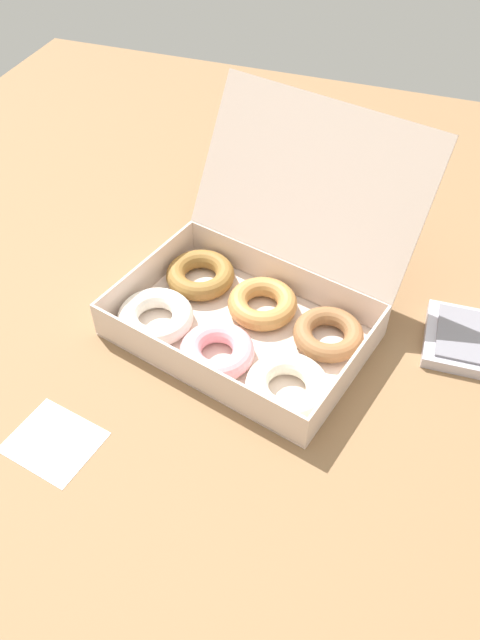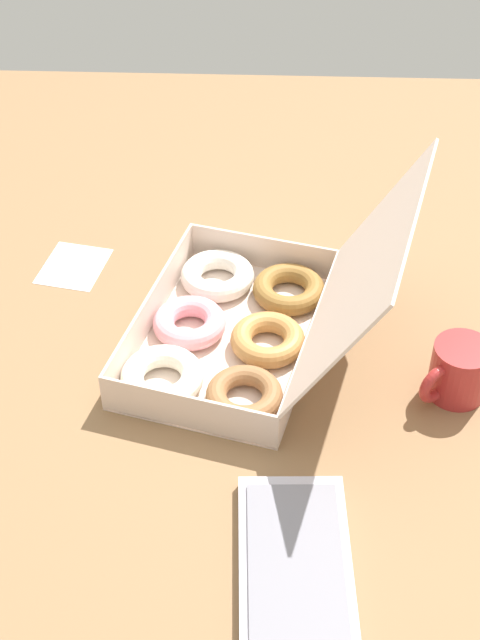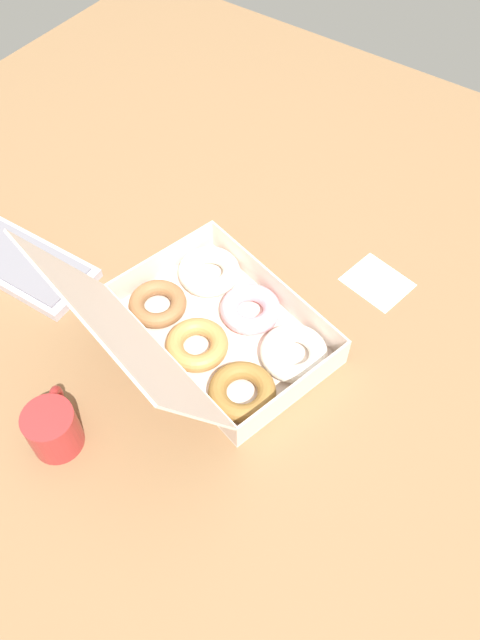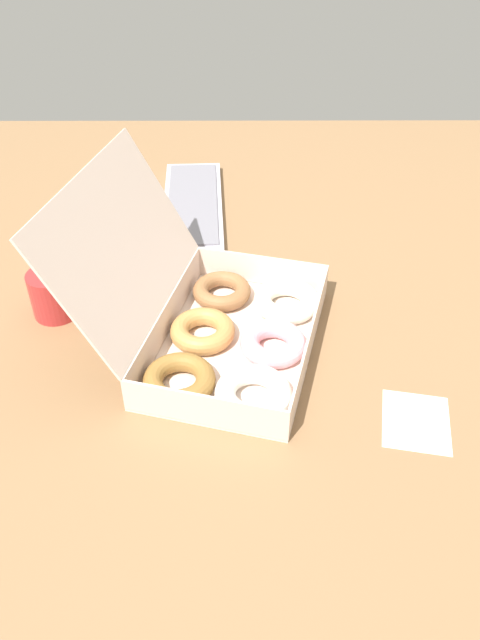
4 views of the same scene
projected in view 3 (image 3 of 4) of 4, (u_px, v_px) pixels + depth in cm
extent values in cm
cube|color=olive|center=(206.00, 312.00, 111.93)|extent=(180.00, 180.00, 2.00)
cube|color=beige|center=(224.00, 333.00, 107.82)|extent=(40.53, 32.24, 0.40)
cube|color=beige|center=(295.00, 392.00, 97.42)|extent=(6.47, 23.32, 5.74)
cube|color=beige|center=(162.00, 263.00, 113.26)|extent=(6.47, 23.32, 5.74)
cube|color=beige|center=(275.00, 287.00, 109.83)|extent=(33.77, 9.21, 5.74)
cube|color=beige|center=(167.00, 361.00, 100.85)|extent=(33.77, 9.21, 5.74)
cube|color=beige|center=(124.00, 333.00, 87.76)|extent=(37.46, 20.55, 21.22)
torus|color=white|center=(295.00, 351.00, 103.55)|extent=(15.37, 15.37, 3.13)
torus|color=#F9A2AF|center=(250.00, 309.00, 108.75)|extent=(13.87, 13.87, 3.12)
torus|color=white|center=(209.00, 271.00, 113.84)|extent=(15.73, 15.73, 3.15)
torus|color=olive|center=(242.00, 392.00, 99.06)|extent=(15.44, 15.44, 3.00)
torus|color=#BC8244|center=(197.00, 345.00, 104.34)|extent=(11.88, 11.88, 3.04)
torus|color=#8F6039|center=(158.00, 304.00, 109.44)|extent=(11.31, 11.31, 2.79)
cube|color=#BCB8C6|center=(2.00, 253.00, 117.87)|extent=(39.02, 14.34, 1.80)
cube|color=gray|center=(0.00, 249.00, 116.99)|extent=(35.85, 12.19, 0.40)
cylinder|color=#AB2C2C|center=(53.00, 430.00, 92.76)|extent=(7.85, 7.85, 8.08)
torus|color=#AB2C2C|center=(56.00, 405.00, 95.23)|extent=(4.79, 5.54, 5.94)
cylinder|color=black|center=(49.00, 422.00, 90.67)|extent=(6.90, 6.90, 0.48)
cube|color=white|center=(377.00, 282.00, 114.69)|extent=(12.64, 11.33, 0.15)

